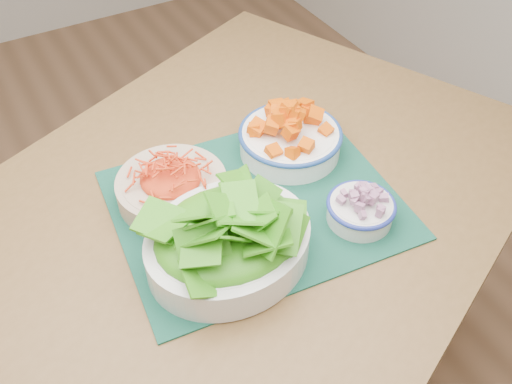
% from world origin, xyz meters
% --- Properties ---
extents(ground, '(4.00, 4.00, 0.00)m').
position_xyz_m(ground, '(0.00, 0.00, 0.00)').
color(ground, '#926746').
rests_on(ground, ground).
extents(table, '(1.59, 1.36, 0.75)m').
position_xyz_m(table, '(0.29, -0.31, 0.66)').
color(table, brown).
rests_on(table, ground).
extents(placemat, '(0.55, 0.47, 0.00)m').
position_xyz_m(placemat, '(0.37, -0.31, 0.75)').
color(placemat, '#0A3126').
rests_on(placemat, table).
extents(carrot_bowl, '(0.27, 0.27, 0.08)m').
position_xyz_m(carrot_bowl, '(0.24, -0.22, 0.79)').
color(carrot_bowl, '#C3AB91').
rests_on(carrot_bowl, placemat).
extents(squash_bowl, '(0.26, 0.26, 0.11)m').
position_xyz_m(squash_bowl, '(0.50, -0.22, 0.80)').
color(squash_bowl, white).
rests_on(squash_bowl, placemat).
extents(lettuce_bowl, '(0.32, 0.28, 0.12)m').
position_xyz_m(lettuce_bowl, '(0.26, -0.40, 0.81)').
color(lettuce_bowl, silver).
rests_on(lettuce_bowl, placemat).
extents(onion_bowl, '(0.13, 0.13, 0.07)m').
position_xyz_m(onion_bowl, '(0.51, -0.44, 0.79)').
color(onion_bowl, silver).
rests_on(onion_bowl, placemat).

